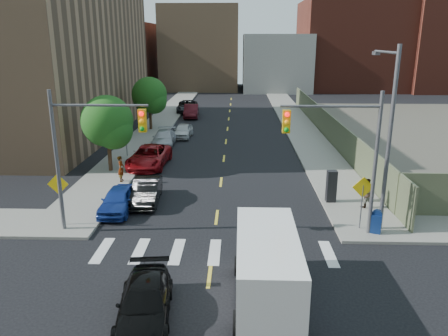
# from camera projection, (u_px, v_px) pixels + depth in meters

# --- Properties ---
(ground) EXTENTS (160.00, 160.00, 0.00)m
(ground) POSITION_uv_depth(u_px,v_px,m) (206.00, 304.00, 15.79)
(ground) COLOR black
(ground) RESTS_ON ground
(sidewalk_nw) EXTENTS (3.50, 73.00, 0.15)m
(sidewalk_nw) POSITION_uv_depth(u_px,v_px,m) (169.00, 113.00, 55.77)
(sidewalk_nw) COLOR gray
(sidewalk_nw) RESTS_ON ground
(sidewalk_ne) EXTENTS (3.50, 73.00, 0.15)m
(sidewalk_ne) POSITION_uv_depth(u_px,v_px,m) (290.00, 114.00, 55.29)
(sidewalk_ne) COLOR gray
(sidewalk_ne) RESTS_ON ground
(fence_north) EXTENTS (0.12, 44.00, 2.50)m
(fence_north) POSITION_uv_depth(u_px,v_px,m) (326.00, 125.00, 41.97)
(fence_north) COLOR #696C4B
(fence_north) RESTS_ON ground
(building_nw) EXTENTS (22.00, 30.00, 16.00)m
(building_nw) POSITION_uv_depth(u_px,v_px,m) (4.00, 52.00, 42.93)
(building_nw) COLOR #8C6B4C
(building_nw) RESTS_ON ground
(bg_bldg_west) EXTENTS (14.00, 18.00, 12.00)m
(bg_bldg_west) POSITION_uv_depth(u_px,v_px,m) (115.00, 57.00, 81.83)
(bg_bldg_west) COLOR #592319
(bg_bldg_west) RESTS_ON ground
(bg_bldg_midwest) EXTENTS (14.00, 16.00, 15.00)m
(bg_bldg_midwest) POSITION_uv_depth(u_px,v_px,m) (201.00, 48.00, 82.83)
(bg_bldg_midwest) COLOR #8C6B4C
(bg_bldg_midwest) RESTS_ON ground
(bg_bldg_center) EXTENTS (12.00, 16.00, 10.00)m
(bg_bldg_center) POSITION_uv_depth(u_px,v_px,m) (275.00, 62.00, 81.19)
(bg_bldg_center) COLOR gray
(bg_bldg_center) RESTS_ON ground
(bg_bldg_east) EXTENTS (18.00, 18.00, 16.00)m
(bg_bldg_east) POSITION_uv_depth(u_px,v_px,m) (350.00, 45.00, 81.83)
(bg_bldg_east) COLOR #592319
(bg_bldg_east) RESTS_ON ground
(bg_bldg_fareast) EXTENTS (14.00, 16.00, 18.00)m
(bg_bldg_fareast) POSITION_uv_depth(u_px,v_px,m) (442.00, 40.00, 79.13)
(bg_bldg_fareast) COLOR #592319
(bg_bldg_fareast) RESTS_ON ground
(signal_nw) EXTENTS (4.59, 0.30, 7.00)m
(signal_nw) POSITION_uv_depth(u_px,v_px,m) (87.00, 143.00, 20.43)
(signal_nw) COLOR #59595E
(signal_nw) RESTS_ON ground
(signal_ne) EXTENTS (4.59, 0.30, 7.00)m
(signal_ne) POSITION_uv_depth(u_px,v_px,m) (344.00, 145.00, 20.06)
(signal_ne) COLOR #59595E
(signal_ne) RESTS_ON ground
(streetlight_ne) EXTENTS (0.25, 3.70, 9.00)m
(streetlight_ne) POSITION_uv_depth(u_px,v_px,m) (388.00, 127.00, 20.66)
(streetlight_ne) COLOR #59595E
(streetlight_ne) RESTS_ON ground
(warn_sign_nw) EXTENTS (1.06, 0.06, 2.83)m
(warn_sign_nw) POSITION_uv_depth(u_px,v_px,m) (59.00, 190.00, 21.69)
(warn_sign_nw) COLOR #59595E
(warn_sign_nw) RESTS_ON ground
(warn_sign_ne) EXTENTS (1.06, 0.06, 2.83)m
(warn_sign_ne) POSITION_uv_depth(u_px,v_px,m) (363.00, 193.00, 21.23)
(warn_sign_ne) COLOR #59595E
(warn_sign_ne) RESTS_ON ground
(warn_sign_midwest) EXTENTS (1.06, 0.06, 2.83)m
(warn_sign_midwest) POSITION_uv_depth(u_px,v_px,m) (126.00, 133.00, 34.62)
(warn_sign_midwest) COLOR #59595E
(warn_sign_midwest) RESTS_ON ground
(tree_west_near) EXTENTS (3.66, 3.64, 5.52)m
(tree_west_near) POSITION_uv_depth(u_px,v_px,m) (108.00, 124.00, 30.42)
(tree_west_near) COLOR #332114
(tree_west_near) RESTS_ON ground
(tree_west_far) EXTENTS (3.66, 3.64, 5.52)m
(tree_west_far) POSITION_uv_depth(u_px,v_px,m) (150.00, 97.00, 44.79)
(tree_west_far) COLOR #332114
(tree_west_far) RESTS_ON ground
(parked_car_blue) EXTENTS (1.62, 3.98, 1.35)m
(parked_car_blue) POSITION_uv_depth(u_px,v_px,m) (118.00, 200.00, 24.09)
(parked_car_blue) COLOR navy
(parked_car_blue) RESTS_ON ground
(parked_car_black) EXTENTS (1.71, 4.24, 1.37)m
(parked_car_black) POSITION_uv_depth(u_px,v_px,m) (147.00, 191.00, 25.43)
(parked_car_black) COLOR black
(parked_car_black) RESTS_ON ground
(parked_car_red) EXTENTS (2.83, 5.67, 1.54)m
(parked_car_red) POSITION_uv_depth(u_px,v_px,m) (149.00, 157.00, 32.53)
(parked_car_red) COLOR maroon
(parked_car_red) RESTS_ON ground
(parked_car_silver) EXTENTS (2.02, 4.71, 1.35)m
(parked_car_silver) POSITION_uv_depth(u_px,v_px,m) (164.00, 138.00, 38.99)
(parked_car_silver) COLOR #A8AAB0
(parked_car_silver) RESTS_ON ground
(parked_car_white) EXTENTS (1.78, 4.01, 1.34)m
(parked_car_white) POSITION_uv_depth(u_px,v_px,m) (183.00, 131.00, 42.22)
(parked_car_white) COLOR silver
(parked_car_white) RESTS_ON ground
(parked_car_maroon) EXTENTS (1.93, 4.88, 1.58)m
(parked_car_maroon) POSITION_uv_depth(u_px,v_px,m) (191.00, 111.00, 52.95)
(parked_car_maroon) COLOR #3E0C12
(parked_car_maroon) RESTS_ON ground
(parked_car_grey) EXTENTS (2.83, 5.64, 1.53)m
(parked_car_grey) POSITION_uv_depth(u_px,v_px,m) (187.00, 106.00, 56.69)
(parked_car_grey) COLOR black
(parked_car_grey) RESTS_ON ground
(black_sedan) EXTENTS (2.20, 4.52, 1.27)m
(black_sedan) POSITION_uv_depth(u_px,v_px,m) (145.00, 303.00, 14.77)
(black_sedan) COLOR black
(black_sedan) RESTS_ON ground
(cargo_van) EXTENTS (2.39, 5.65, 2.58)m
(cargo_van) POSITION_uv_depth(u_px,v_px,m) (267.00, 266.00, 15.74)
(cargo_van) COLOR white
(cargo_van) RESTS_ON ground
(mailbox) EXTENTS (0.59, 0.53, 1.20)m
(mailbox) POSITION_uv_depth(u_px,v_px,m) (376.00, 221.00, 21.09)
(mailbox) COLOR navy
(mailbox) RESTS_ON sidewalk_ne
(payphone) EXTENTS (0.57, 0.47, 1.85)m
(payphone) POSITION_uv_depth(u_px,v_px,m) (331.00, 186.00, 25.07)
(payphone) COLOR black
(payphone) RESTS_ON sidewalk_ne
(pedestrian_west) EXTENTS (0.45, 0.65, 1.71)m
(pedestrian_west) POSITION_uv_depth(u_px,v_px,m) (121.00, 169.00, 28.69)
(pedestrian_west) COLOR gray
(pedestrian_west) RESTS_ON sidewalk_nw
(pedestrian_east) EXTENTS (0.95, 0.82, 1.67)m
(pedestrian_east) POSITION_uv_depth(u_px,v_px,m) (366.00, 193.00, 24.25)
(pedestrian_east) COLOR gray
(pedestrian_east) RESTS_ON sidewalk_ne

